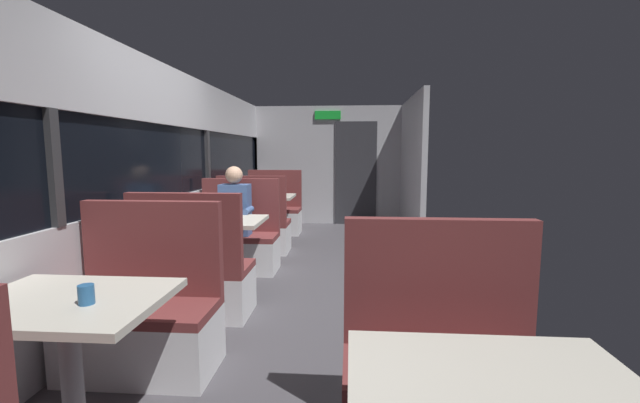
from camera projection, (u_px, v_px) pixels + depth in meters
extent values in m
cube|color=#423F44|center=(304.00, 298.00, 4.03)|extent=(3.30, 9.20, 0.02)
cube|color=#B2B2B7|center=(159.00, 248.00, 4.08)|extent=(0.08, 8.40, 0.95)
cube|color=#B2B2B7|center=(152.00, 91.00, 3.89)|extent=(0.08, 8.40, 0.60)
cube|color=black|center=(154.00, 162.00, 3.98)|extent=(0.03, 8.40, 0.75)
cube|color=#2D2D30|center=(54.00, 168.00, 2.59)|extent=(0.06, 0.08, 0.75)
cube|color=#2D2D30|center=(207.00, 159.00, 5.36)|extent=(0.06, 0.08, 0.75)
cube|color=#2D2D30|center=(256.00, 157.00, 8.13)|extent=(0.06, 0.08, 0.75)
cube|color=#B2B2B7|center=(328.00, 166.00, 8.05)|extent=(2.90, 0.08, 2.30)
cube|color=#333338|center=(356.00, 173.00, 7.98)|extent=(0.80, 0.04, 2.00)
cube|color=green|center=(328.00, 115.00, 7.87)|extent=(0.50, 0.03, 0.16)
cube|color=#B2B2B7|center=(411.00, 168.00, 6.75)|extent=(0.08, 2.40, 2.30)
cylinder|color=#9E9EA3|center=(72.00, 376.00, 1.99)|extent=(0.10, 0.10, 0.70)
cube|color=beige|center=(66.00, 302.00, 1.94)|extent=(0.90, 0.70, 0.04)
cube|color=silver|center=(142.00, 343.00, 2.66)|extent=(0.95, 0.50, 0.39)
cube|color=brown|center=(140.00, 310.00, 2.63)|extent=(0.95, 0.50, 0.06)
cube|color=brown|center=(153.00, 248.00, 2.80)|extent=(0.95, 0.08, 0.65)
cylinder|color=#9E9EA3|center=(220.00, 256.00, 4.24)|extent=(0.10, 0.10, 0.70)
cube|color=beige|center=(219.00, 221.00, 4.19)|extent=(0.90, 0.70, 0.04)
cube|color=silver|center=(197.00, 293.00, 3.60)|extent=(0.95, 0.50, 0.39)
cube|color=brown|center=(196.00, 268.00, 3.57)|extent=(0.95, 0.50, 0.06)
cube|color=brown|center=(184.00, 233.00, 3.32)|extent=(0.95, 0.08, 0.65)
cube|color=silver|center=(238.00, 255.00, 4.91)|extent=(0.95, 0.50, 0.39)
cube|color=brown|center=(237.00, 237.00, 4.88)|extent=(0.95, 0.50, 0.06)
cube|color=brown|center=(241.00, 205.00, 5.05)|extent=(0.95, 0.08, 0.65)
cylinder|color=#9E9EA3|center=(265.00, 220.00, 6.48)|extent=(0.10, 0.10, 0.70)
cube|color=beige|center=(265.00, 197.00, 6.44)|extent=(0.90, 0.70, 0.04)
cube|color=silver|center=(256.00, 238.00, 5.85)|extent=(0.95, 0.50, 0.39)
cube|color=brown|center=(256.00, 223.00, 5.82)|extent=(0.95, 0.50, 0.06)
cube|color=brown|center=(252.00, 200.00, 5.57)|extent=(0.95, 0.08, 0.65)
cube|color=silver|center=(273.00, 222.00, 7.16)|extent=(0.95, 0.50, 0.39)
cube|color=brown|center=(273.00, 210.00, 7.13)|extent=(0.95, 0.50, 0.06)
cube|color=brown|center=(275.00, 188.00, 7.29)|extent=(0.95, 0.08, 0.65)
cube|color=beige|center=(499.00, 393.00, 1.22)|extent=(0.90, 0.70, 0.04)
cube|color=brown|center=(445.00, 370.00, 1.91)|extent=(0.95, 0.50, 0.06)
cube|color=brown|center=(438.00, 282.00, 2.07)|extent=(0.95, 0.08, 0.65)
cube|color=#26262D|center=(238.00, 253.00, 4.90)|extent=(0.30, 0.36, 0.45)
cube|color=#3F598C|center=(235.00, 210.00, 4.79)|extent=(0.34, 0.22, 0.60)
sphere|color=tan|center=(234.00, 175.00, 4.72)|extent=(0.20, 0.20, 0.20)
cylinder|color=#3F598C|center=(214.00, 210.00, 4.63)|extent=(0.07, 0.28, 0.07)
cylinder|color=#3F598C|center=(248.00, 211.00, 4.60)|extent=(0.07, 0.28, 0.07)
cylinder|color=#26598C|center=(86.00, 295.00, 1.86)|extent=(0.07, 0.07, 0.09)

